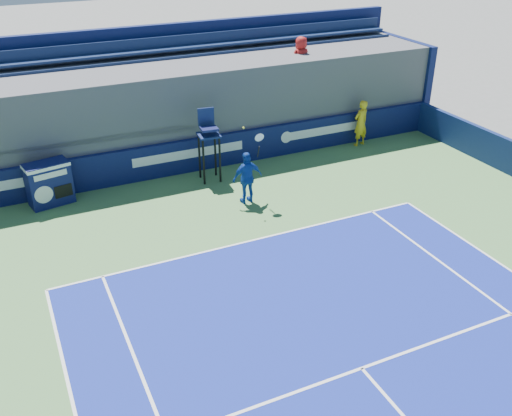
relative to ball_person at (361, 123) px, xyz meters
name	(u,v)px	position (x,y,z in m)	size (l,w,h in m)	color
ball_person	(361,123)	(0.00, 0.00, 0.00)	(0.65, 0.43, 1.80)	yellow
back_hoarding	(188,156)	(-6.87, 0.41, -0.31)	(20.40, 0.21, 1.20)	#0C1243
match_clock	(49,182)	(-11.59, -0.09, -0.17)	(1.43, 0.96, 1.40)	#0E144A
umpire_chair	(209,138)	(-6.43, -0.50, 0.62)	(0.76, 0.76, 2.48)	black
tennis_player	(247,178)	(-5.96, -2.60, -0.05)	(1.01, 0.46, 2.57)	#133DA2
stadium_seating	(168,105)	(-6.87, 2.46, 0.92)	(21.00, 4.05, 4.40)	#515157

